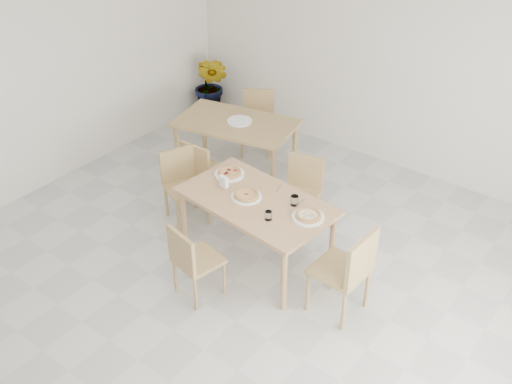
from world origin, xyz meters
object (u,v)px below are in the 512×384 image
Objects in this scene: chair_east at (349,268)px; pizza_pepperoni at (230,172)px; plate_mushroom at (308,217)px; chair_back_n at (258,117)px; tumbler_b at (268,216)px; chair_back_s at (202,168)px; plate_margherita at (246,197)px; chair_south at (192,258)px; tumbler_a at (295,200)px; pizza_mushroom at (308,215)px; main_table at (256,206)px; plate_empty at (239,121)px; chair_north at (302,187)px; plate_pepperoni at (230,174)px; potted_plant at (211,86)px; second_table at (236,128)px; chair_west at (182,180)px; pizza_margherita at (246,195)px; napkin_holder at (224,182)px.

pizza_pepperoni is at bearing -97.88° from chair_east.
chair_back_n reaches higher than plate_mushroom.
chair_east is 0.88m from tumbler_b.
plate_margherita is at bearing 153.65° from chair_back_s.
chair_back_s is at bearing 166.97° from plate_mushroom.
tumbler_a is (0.49, 0.96, 0.34)m from chair_south.
main_table is at bearing -174.45° from pizza_mushroom.
chair_east is at bearing -29.96° from plate_empty.
pizza_pepperoni is 0.38× the size of chair_back_s.
chair_east is 1.11× the size of chair_back_n.
plate_margherita is (-0.11, -0.85, 0.28)m from chair_north.
plate_pepperoni and plate_empty have the same top height.
plate_pepperoni is at bearing -45.00° from potted_plant.
chair_east is at bearing -139.54° from chair_south.
tumbler_b reaches higher than main_table.
main_table is 1.01× the size of second_table.
chair_west reaches higher than chair_north.
pizza_margherita is at bearing -85.97° from chair_back_n.
chair_north is 0.86× the size of potted_plant.
second_table is (-0.74, 1.00, -0.09)m from plate_pepperoni.
napkin_holder is (-0.40, -0.02, 0.14)m from main_table.
tumbler_b is (-0.06, -0.35, -0.01)m from tumbler_a.
napkin_holder is at bearing -175.50° from plate_mushroom.
chair_east reaches higher than pizza_margherita.
chair_north is 3.03m from potted_plant.
chair_east is 7.22× the size of napkin_holder.
chair_back_n is (-1.43, 1.07, 0.01)m from chair_north.
pizza_pepperoni is 0.25m from napkin_holder.
chair_south is 1.12m from pizza_pepperoni.
second_table is at bearing 29.54° from chair_west.
pizza_pepperoni is 1.95m from chair_back_n.
chair_west is at bearing -172.71° from plate_pepperoni.
tumbler_a is at bearing 156.05° from plate_mushroom.
chair_back_n is at bearing 137.51° from pizza_mushroom.
chair_east is (1.13, -0.94, 0.06)m from chair_north.
chair_back_n reaches higher than plate_empty.
pizza_margherita reaches higher than plate_margherita.
main_table is at bearing 14.14° from plate_margherita.
main_table is 15.82× the size of tumbler_a.
plate_pepperoni is 0.89m from tumbler_b.
pizza_margherita is 0.49m from tumbler_a.
plate_pepperoni is at bearing -58.94° from chair_west.
tumbler_a reaches higher than chair_south.
tumbler_b is at bearing 154.15° from chair_back_s.
tumbler_b reaches higher than chair_west.
plate_margherita is at bearing -48.74° from plate_empty.
tumbler_b is 2.08m from second_table.
plate_margherita is at bearing -173.15° from pizza_mushroom.
main_table is 0.14m from plate_margherita.
pizza_pepperoni is at bearing 164.06° from main_table.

